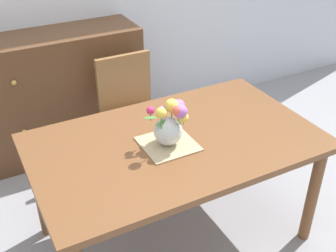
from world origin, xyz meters
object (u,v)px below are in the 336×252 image
chair_far (131,108)px  flower_vase (170,124)px  dresser (54,95)px  dining_table (175,152)px

chair_far → flower_vase: (-0.13, -0.86, 0.36)m
chair_far → dresser: size_ratio=0.64×
chair_far → flower_vase: bearing=81.6°
chair_far → flower_vase: 0.94m
dining_table → chair_far: 0.85m
chair_far → dresser: bearing=-47.8°
flower_vase → dresser: bearing=103.5°
dining_table → chair_far: bearing=84.8°
dining_table → chair_far: (0.08, 0.83, -0.14)m
dining_table → dresser: 1.39m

